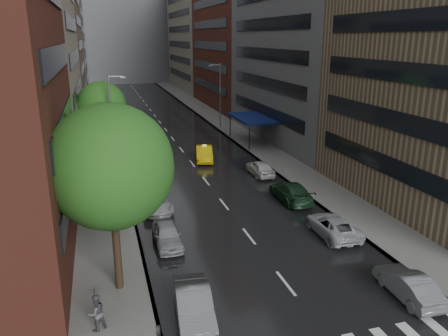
{
  "coord_description": "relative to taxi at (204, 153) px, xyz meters",
  "views": [
    {
      "loc": [
        -8.91,
        -14.91,
        12.72
      ],
      "look_at": [
        0.0,
        16.0,
        3.0
      ],
      "focal_mm": 35.0,
      "sensor_mm": 36.0,
      "label": 1
    }
  ],
  "objects": [
    {
      "name": "road",
      "position": [
        -1.49,
        21.22,
        -0.78
      ],
      "size": [
        14.0,
        140.0,
        0.01
      ],
      "primitive_type": "cube",
      "color": "black",
      "rests_on": "ground"
    },
    {
      "name": "street_lamp_left",
      "position": [
        -9.21,
        1.22,
        4.1
      ],
      "size": [
        1.74,
        0.22,
        9.0
      ],
      "color": "gray",
      "rests_on": "sidewalk_left"
    },
    {
      "name": "street_lamp_right",
      "position": [
        6.23,
        16.22,
        4.1
      ],
      "size": [
        1.74,
        0.22,
        9.0
      ],
      "color": "gray",
      "rests_on": "sidewalk_right"
    },
    {
      "name": "parked_cars_right",
      "position": [
        3.91,
        -16.27,
        -0.07
      ],
      "size": [
        2.38,
        25.49,
        1.53
      ],
      "color": "slate",
      "rests_on": "ground"
    },
    {
      "name": "building_far",
      "position": [
        -1.49,
        89.22,
        15.21
      ],
      "size": [
        40.0,
        14.0,
        32.0
      ],
      "primitive_type": "cube",
      "color": "slate",
      "rests_on": "ground"
    },
    {
      "name": "awning",
      "position": [
        7.49,
        6.22,
        2.35
      ],
      "size": [
        4.0,
        8.0,
        3.12
      ],
      "color": "navy",
      "rests_on": "sidewalk_right"
    },
    {
      "name": "ped_black_umbrella",
      "position": [
        -11.24,
        -26.19,
        0.59
      ],
      "size": [
        1.06,
        0.99,
        2.09
      ],
      "color": "#4A4A4F",
      "rests_on": "sidewalk_left"
    },
    {
      "name": "tree_far",
      "position": [
        -10.09,
        4.47,
        4.85
      ],
      "size": [
        5.17,
        5.17,
        8.24
      ],
      "color": "#382619",
      "rests_on": "ground"
    },
    {
      "name": "tree_mid",
      "position": [
        -10.09,
        -9.11,
        4.63
      ],
      "size": [
        4.97,
        4.97,
        7.91
      ],
      "color": "#382619",
      "rests_on": "ground"
    },
    {
      "name": "ground",
      "position": [
        -1.49,
        -28.78,
        -0.79
      ],
      "size": [
        220.0,
        220.0,
        0.0
      ],
      "primitive_type": "plane",
      "color": "gray",
      "rests_on": "ground"
    },
    {
      "name": "sidewalk_right",
      "position": [
        7.51,
        21.22,
        -0.71
      ],
      "size": [
        4.0,
        140.0,
        0.15
      ],
      "primitive_type": "cube",
      "color": "gray",
      "rests_on": "ground"
    },
    {
      "name": "tree_near",
      "position": [
        -10.09,
        -22.91,
        5.93
      ],
      "size": [
        6.15,
        6.15,
        9.8
      ],
      "color": "#382619",
      "rests_on": "ground"
    },
    {
      "name": "taxi",
      "position": [
        0.0,
        0.0,
        0.0
      ],
      "size": [
        2.59,
        5.01,
        1.57
      ],
      "primitive_type": "imported",
      "rotation": [
        0.0,
        0.0,
        -0.2
      ],
      "color": "#DAB80B",
      "rests_on": "ground"
    },
    {
      "name": "buildings_left",
      "position": [
        -16.49,
        30.01,
        15.2
      ],
      "size": [
        8.0,
        108.0,
        38.0
      ],
      "color": "maroon",
      "rests_on": "ground"
    },
    {
      "name": "sidewalk_left",
      "position": [
        -10.49,
        21.22,
        -0.71
      ],
      "size": [
        4.0,
        140.0,
        0.15
      ],
      "primitive_type": "cube",
      "color": "gray",
      "rests_on": "ground"
    },
    {
      "name": "buildings_right",
      "position": [
        13.5,
        27.92,
        14.25
      ],
      "size": [
        8.05,
        109.1,
        36.0
      ],
      "color": "#937A5B",
      "rests_on": "ground"
    },
    {
      "name": "parked_cars_left",
      "position": [
        -6.89,
        -13.65,
        -0.08
      ],
      "size": [
        2.61,
        29.76,
        1.54
      ],
      "color": "slate",
      "rests_on": "ground"
    }
  ]
}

